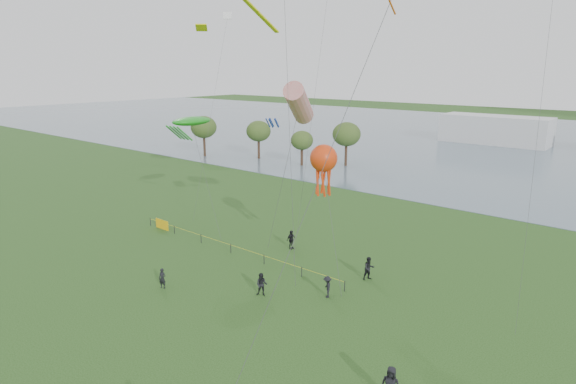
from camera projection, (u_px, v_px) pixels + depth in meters
The scene contains 14 objects.
ground_plane at pixel (172, 368), 26.33m from camera, with size 400.00×400.00×0.00m, color #1C3D13.
lake at pixel (560, 146), 101.02m from camera, with size 400.00×120.00×0.08m, color slate.
pavilion_left at pixel (495, 130), 103.93m from camera, with size 22.00×8.00×6.00m, color silver.
trees at pixel (271, 132), 83.81m from camera, with size 29.92×13.73×7.44m.
fence at pixel (187, 232), 46.42m from camera, with size 24.07×0.07×1.05m.
spectator_a at pixel (262, 285), 34.58m from camera, with size 0.83×0.64×1.70m, color black.
spectator_b at pixel (327, 287), 34.33m from camera, with size 1.03×0.59×1.60m, color black.
spectator_c at pixel (291, 240), 43.57m from camera, with size 1.02×0.43×1.74m, color black.
spectator_f at pixel (162, 278), 35.76m from camera, with size 0.57×0.37×1.55m, color black.
spectator_g at pixel (369, 268), 37.18m from camera, with size 0.90×0.70×1.84m, color black.
kite_windsock at pixel (299, 104), 39.14m from camera, with size 4.95×5.01×15.01m.
kite_creature at pixel (191, 121), 46.63m from camera, with size 6.03×4.67×11.38m.
kite_octopus at pixel (324, 159), 36.58m from camera, with size 4.74×3.73×10.36m.
kite_delta at pixel (389, 0), 20.71m from camera, with size 4.02×9.64×20.52m.
Camera 1 is at (19.58, -13.75, 15.96)m, focal length 30.00 mm.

